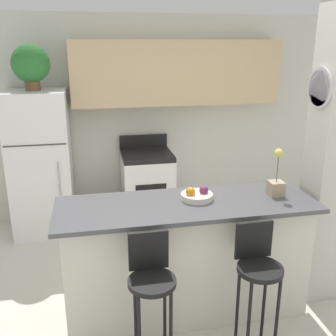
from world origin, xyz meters
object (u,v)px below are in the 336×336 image
at_px(refrigerator, 41,164).
at_px(bar_stool_left, 151,284).
at_px(stove_range, 147,187).
at_px(trash_bin, 93,219).
at_px(fruit_bowl, 197,195).
at_px(potted_plant_on_fridge, 31,64).
at_px(orchid_vase, 276,182).
at_px(bar_stool_right, 258,271).

distance_m(refrigerator, bar_stool_left, 2.55).
relative_size(stove_range, trash_bin, 2.82).
bearing_deg(stove_range, fruit_bowl, -85.57).
bearing_deg(potted_plant_on_fridge, orchid_vase, -41.30).
bearing_deg(fruit_bowl, bar_stool_left, -128.40).
height_order(refrigerator, trash_bin, refrigerator).
bearing_deg(trash_bin, fruit_bowl, -61.70).
height_order(potted_plant_on_fridge, fruit_bowl, potted_plant_on_fridge).
height_order(stove_range, potted_plant_on_fridge, potted_plant_on_fridge).
bearing_deg(trash_bin, bar_stool_right, -62.39).
bearing_deg(orchid_vase, bar_stool_left, -153.92).
distance_m(stove_range, potted_plant_on_fridge, 1.98).
height_order(bar_stool_left, fruit_bowl, fruit_bowl).
xyz_separation_m(stove_range, bar_stool_left, (-0.33, -2.40, 0.20)).
height_order(bar_stool_left, potted_plant_on_fridge, potted_plant_on_fridge).
height_order(stove_range, trash_bin, stove_range).
bearing_deg(fruit_bowl, stove_range, 94.43).
distance_m(bar_stool_right, fruit_bowl, 0.76).
relative_size(bar_stool_right, fruit_bowl, 3.87).
bearing_deg(bar_stool_right, trash_bin, 117.61).
distance_m(refrigerator, trash_bin, 0.90).
xyz_separation_m(fruit_bowl, trash_bin, (-0.84, 1.55, -0.84)).
bearing_deg(potted_plant_on_fridge, refrigerator, -61.95).
bearing_deg(refrigerator, trash_bin, -21.42).
height_order(bar_stool_left, trash_bin, bar_stool_left).
relative_size(refrigerator, stove_range, 1.59).
relative_size(bar_stool_right, orchid_vase, 2.52).
relative_size(bar_stool_left, trash_bin, 2.64).
relative_size(refrigerator, trash_bin, 4.48).
distance_m(refrigerator, potted_plant_on_fridge, 1.13).
bearing_deg(fruit_bowl, orchid_vase, -3.47).
xyz_separation_m(bar_stool_left, trash_bin, (-0.36, 2.15, -0.48)).
distance_m(stove_range, bar_stool_right, 2.44).
height_order(stove_range, bar_stool_right, stove_range).
distance_m(potted_plant_on_fridge, orchid_vase, 2.88).
height_order(refrigerator, bar_stool_right, refrigerator).
xyz_separation_m(bar_stool_right, orchid_vase, (0.38, 0.56, 0.45)).
bearing_deg(bar_stool_left, bar_stool_right, 0.00).
bearing_deg(potted_plant_on_fridge, fruit_bowl, -51.71).
bearing_deg(bar_stool_left, fruit_bowl, 51.60).
bearing_deg(bar_stool_right, orchid_vase, 55.96).
height_order(bar_stool_right, trash_bin, bar_stool_right).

